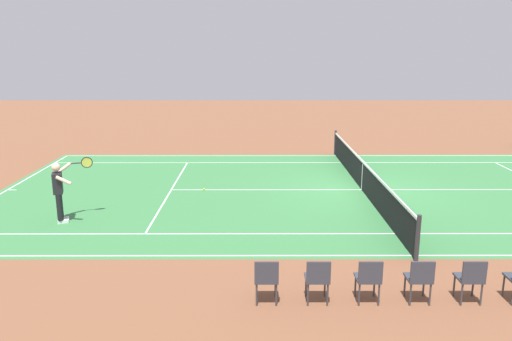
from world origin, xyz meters
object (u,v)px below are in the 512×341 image
Objects in this scene: tennis_net at (363,176)px; spectator_chair_6 at (318,277)px; tennis_player_near at (59,189)px; spectator_chair_5 at (369,277)px; spectator_chair_7 at (266,277)px; spectator_chair_3 at (471,277)px; spectator_chair_4 at (420,277)px; tennis_ball at (204,189)px.

tennis_net is 13.30× the size of spectator_chair_6.
tennis_player_near reaches higher than spectator_chair_5.
spectator_chair_6 is 0.94m from spectator_chair_7.
spectator_chair_3 is at bearing 180.00° from spectator_chair_7.
tennis_player_near is 7.87m from spectator_chair_6.
tennis_player_near reaches higher than spectator_chair_4.
spectator_chair_6 is at bearing 144.81° from tennis_player_near.
spectator_chair_3 is 3.76m from spectator_chair_7.
tennis_ball is 0.08× the size of spectator_chair_6.
tennis_ball is 9.55m from spectator_chair_3.
tennis_net is at bearing -94.16° from spectator_chair_4.
spectator_chair_4 and spectator_chair_6 have the same top height.
spectator_chair_3 is at bearing 180.00° from spectator_chair_4.
spectator_chair_4 is at bearing 180.00° from spectator_chair_5.
spectator_chair_6 is (0.94, 0.00, 0.00)m from spectator_chair_5.
spectator_chair_3 is (-0.38, 7.69, 0.03)m from tennis_net.
spectator_chair_5 reaches higher than tennis_ball.
tennis_net reaches higher than spectator_chair_5.
tennis_ball is 8.20m from spectator_chair_6.
spectator_chair_4 is (0.56, 7.69, 0.03)m from tennis_net.
spectator_chair_5 is 1.00× the size of spectator_chair_7.
tennis_ball is at bearing -75.94° from spectator_chair_7.
spectator_chair_5 and spectator_chair_7 have the same top height.
spectator_chair_7 is (3.76, 0.00, 0.00)m from spectator_chair_3.
spectator_chair_5 is at bearing 148.41° from tennis_player_near.
spectator_chair_6 is at bearing 0.00° from spectator_chair_4.
tennis_player_near is at bearing 19.64° from tennis_net.
tennis_net is 8.40m from spectator_chair_7.
spectator_chair_4 is 1.00× the size of spectator_chair_7.
spectator_chair_4 is at bearing 121.74° from tennis_ball.
spectator_chair_5 is (-7.36, 4.53, -0.41)m from tennis_player_near.
spectator_chair_7 is at bearing 104.06° from tennis_ball.
spectator_chair_6 and spectator_chair_7 have the same top height.
spectator_chair_7 is (0.94, 0.00, 0.00)m from spectator_chair_6.
tennis_ball is at bearing 0.29° from tennis_net.
tennis_net reaches higher than tennis_ball.
spectator_chair_6 is (-6.42, 4.53, -0.41)m from tennis_player_near.
spectator_chair_5 is at bearing 0.00° from spectator_chair_4.
spectator_chair_6 is 1.00× the size of spectator_chair_7.
tennis_net is 13.30× the size of spectator_chair_4.
spectator_chair_4 is (-8.31, 4.53, -0.41)m from tennis_player_near.
spectator_chair_6 is at bearing 0.00° from spectator_chair_3.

